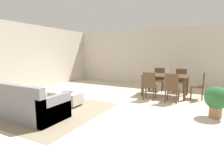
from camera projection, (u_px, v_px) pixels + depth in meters
ground_plane at (112, 115)px, 4.49m from camera, size 10.80×10.80×0.00m
wall_back at (159, 57)px, 8.66m from camera, size 9.00×0.12×2.70m
wall_left at (12, 58)px, 6.76m from camera, size 0.12×11.00×2.70m
area_rug at (48, 110)px, 4.93m from camera, size 3.00×2.80×0.01m
couch at (23, 105)px, 4.38m from camera, size 2.15×0.91×0.86m
ottoman_table at (65, 98)px, 5.35m from camera, size 0.98×0.49×0.38m
dining_table at (166, 77)px, 6.45m from camera, size 1.53×1.00×0.76m
dining_chair_near_left at (149, 84)px, 5.89m from camera, size 0.42×0.42×0.92m
dining_chair_near_right at (172, 86)px, 5.54m from camera, size 0.42×0.42×0.92m
dining_chair_far_left at (159, 78)px, 7.39m from camera, size 0.43×0.43×0.92m
dining_chair_far_right at (180, 79)px, 7.01m from camera, size 0.43×0.43×0.92m
dining_chair_head_east at (200, 84)px, 5.96m from camera, size 0.41×0.41×0.92m
vase_centerpiece at (168, 72)px, 6.33m from camera, size 0.08×0.08×0.23m
book_on_ottoman at (67, 92)px, 5.29m from camera, size 0.28×0.23×0.03m
potted_plant at (216, 100)px, 4.26m from camera, size 0.54×0.54×0.76m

